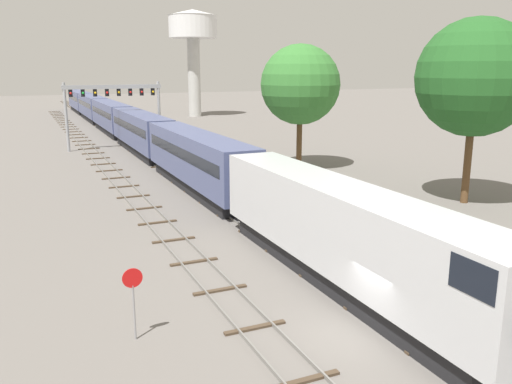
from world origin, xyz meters
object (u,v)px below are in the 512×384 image
stop_sign (133,294)px  trackside_tree_mid (475,78)px  passenger_train (123,122)px  water_tower (193,33)px  trackside_tree_left (300,85)px  signal_gantry (113,99)px

stop_sign → trackside_tree_mid: (27.36, 10.84, 7.50)m
passenger_train → stop_sign: size_ratio=45.94×
passenger_train → water_tower: water_tower is taller
water_tower → trackside_tree_left: water_tower is taller
water_tower → trackside_tree_mid: 79.77m
signal_gantry → trackside_tree_mid: bearing=-63.4°
passenger_train → trackside_tree_mid: size_ratio=9.65×
trackside_tree_left → trackside_tree_mid: size_ratio=0.91×
passenger_train → signal_gantry: signal_gantry is taller
stop_sign → trackside_tree_left: 37.01m
passenger_train → signal_gantry: 8.10m
water_tower → stop_sign: (-31.06, -90.15, -15.21)m
trackside_tree_left → passenger_train: bearing=114.0°
signal_gantry → trackside_tree_mid: size_ratio=0.88×
water_tower → trackside_tree_left: (-8.46, -61.57, -8.65)m
signal_gantry → trackside_tree_left: (14.85, -21.38, 2.22)m
trackside_tree_mid → stop_sign: bearing=-158.4°
passenger_train → stop_sign: passenger_train is taller
trackside_tree_mid → water_tower: bearing=87.3°
trackside_tree_left → trackside_tree_mid: bearing=-75.0°
stop_sign → trackside_tree_mid: size_ratio=0.21×
passenger_train → trackside_tree_left: 31.50m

